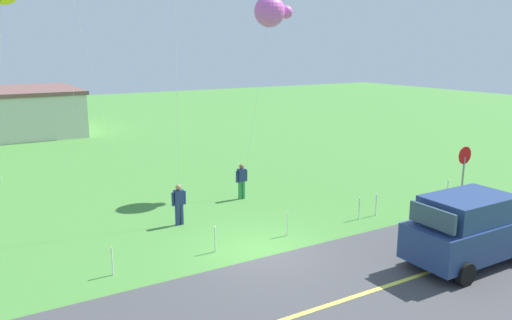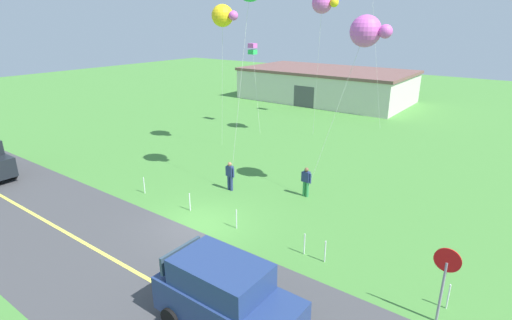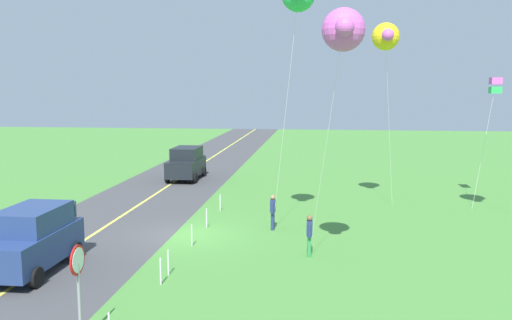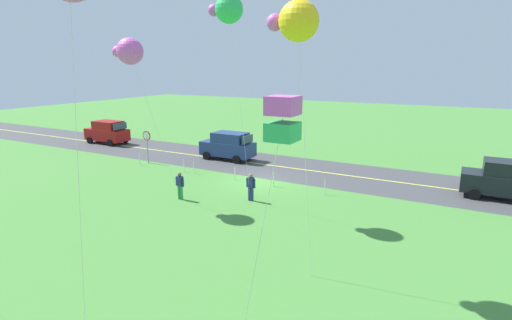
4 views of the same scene
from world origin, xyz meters
name	(u,v)px [view 4 (image 4 of 4)]	position (x,y,z in m)	size (l,w,h in m)	color
ground_plane	(260,181)	(0.00, 0.00, -0.05)	(120.00, 120.00, 0.10)	#478438
asphalt_road	(284,167)	(0.00, -4.00, 0.00)	(120.00, 7.00, 0.00)	#424244
road_centre_stripe	(284,167)	(0.00, -4.00, 0.01)	(120.00, 0.16, 0.00)	#E5E04C
car_suv_foreground	(228,146)	(5.10, -4.14, 1.15)	(4.40, 2.12, 2.24)	navy
car_parked_east_far	(107,132)	(19.23, -4.18, 1.15)	(4.40, 2.12, 2.24)	maroon
car_parked_west_far	(506,180)	(-14.07, -3.43, 1.15)	(4.40, 2.12, 2.24)	black
stop_sign	(147,141)	(10.06, -0.10, 1.80)	(0.76, 0.08, 2.56)	gray
person_adult_near	(251,186)	(-1.38, 3.74, 0.86)	(0.58, 0.22, 1.60)	navy
person_adult_companion	(180,185)	(2.31, 5.46, 0.86)	(0.58, 0.22, 1.60)	#338C4C
kite_red_low	(228,9)	(-0.72, 4.82, 10.19)	(1.90, 1.79, 10.90)	silver
kite_blue_mid	(129,51)	(4.44, 6.49, 8.23)	(3.28, 1.74, 8.93)	silver
kite_green_far	(283,119)	(-8.49, 15.23, 6.48)	(2.06, 1.66, 6.93)	silver
kite_orange_near	(297,21)	(-6.16, 9.05, 8.96)	(2.24, 1.46, 9.66)	silver
fence_post_0	(325,187)	(-4.74, 0.70, 0.45)	(0.05, 0.05, 0.90)	silver
fence_post_1	(274,179)	(-1.35, 0.70, 0.45)	(0.05, 0.05, 0.90)	silver
fence_post_2	(235,174)	(1.54, 0.70, 0.45)	(0.05, 0.05, 0.90)	silver
fence_post_3	(194,167)	(4.96, 0.70, 0.45)	(0.05, 0.05, 0.90)	silver
fence_post_4	(184,166)	(5.86, 0.70, 0.45)	(0.05, 0.05, 0.90)	silver
fence_post_5	(140,159)	(10.18, 0.70, 0.45)	(0.05, 0.05, 0.90)	silver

